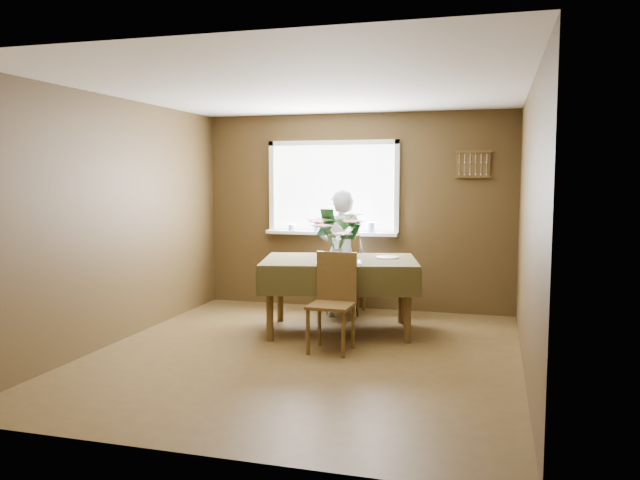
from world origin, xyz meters
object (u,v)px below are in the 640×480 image
(chair_far, at_px, (345,271))
(chair_near, at_px, (333,297))
(flower_bouquet, at_px, (337,231))
(seated_woman, at_px, (341,253))
(dining_table, at_px, (340,268))

(chair_far, xyz_separation_m, chair_near, (0.27, -1.59, -0.02))
(chair_near, distance_m, flower_bouquet, 0.77)
(chair_far, height_order, chair_near, chair_far)
(chair_near, xyz_separation_m, flower_bouquet, (-0.08, 0.45, 0.61))
(seated_woman, bearing_deg, dining_table, 89.66)
(seated_woman, height_order, flower_bouquet, seated_woman)
(dining_table, distance_m, chair_near, 0.75)
(dining_table, relative_size, chair_far, 1.86)
(chair_far, xyz_separation_m, seated_woman, (-0.01, -0.13, 0.23))
(flower_bouquet, bearing_deg, dining_table, 98.23)
(flower_bouquet, bearing_deg, seated_woman, 101.35)
(chair_far, relative_size, flower_bouquet, 1.70)
(dining_table, bearing_deg, flower_bouquet, -94.19)
(seated_woman, distance_m, flower_bouquet, 1.09)
(chair_far, height_order, seated_woman, seated_woman)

